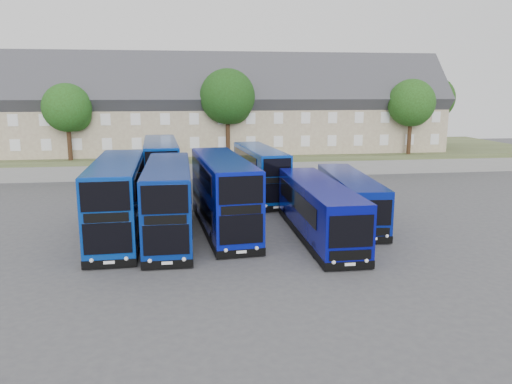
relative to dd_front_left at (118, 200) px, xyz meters
The scene contains 15 objects.
ground 7.87m from the dd_front_left, 28.19° to the right, with size 120.00×120.00×0.00m, color #434348.
retaining_wall 21.55m from the dd_front_left, 72.05° to the left, with size 70.00×0.40×1.50m, color slate.
earth_bank 31.19m from the dd_front_left, 77.72° to the left, with size 80.00×20.00×2.00m, color #48542F.
terrace_row 27.60m from the dd_front_left, 75.93° to the left, with size 54.00×10.40×11.20m.
dd_front_left is the anchor object (origin of this frame).
dd_front_mid 3.15m from the dd_front_left, 12.63° to the right, with size 2.70×11.50×4.56m.
dd_front_right 6.53m from the dd_front_left, ahead, with size 3.76×12.02×4.71m.
dd_rear_left 12.34m from the dd_front_left, 80.40° to the left, with size 3.42×12.02×4.72m.
dd_rear_right 14.40m from the dd_front_left, 44.38° to the left, with size 3.43×10.77×4.21m.
coach_east_a 12.31m from the dd_front_left, ahead, with size 2.63×12.42×3.39m.
coach_east_b 15.51m from the dd_front_left, ahead, with size 3.35×11.72×3.16m.
tree_west 23.21m from the dd_front_left, 108.54° to the left, with size 4.80×4.80×7.65m.
tree_mid 24.41m from the dd_front_left, 68.30° to the left, with size 5.76×5.76×9.18m.
tree_east 36.30m from the dd_front_left, 36.83° to the left, with size 5.12×5.12×8.16m.
tree_far 45.31m from the dd_front_left, 39.38° to the left, with size 5.44×5.44×8.67m.
Camera 1 is at (-2.40, -27.13, 8.94)m, focal length 35.00 mm.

